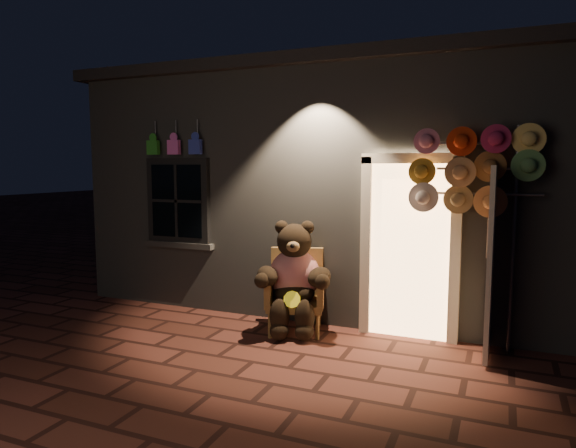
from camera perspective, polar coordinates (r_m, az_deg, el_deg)
The scene contains 5 objects.
ground at distance 5.57m, azimuth -3.98°, elevation -15.04°, with size 60.00×60.00×0.00m, color #572921.
shop_building at distance 8.93m, azimuth 7.64°, elevation 4.45°, with size 7.30×5.95×3.51m.
wicker_armchair at distance 6.43m, azimuth 0.88°, elevation -7.37°, with size 0.84×0.80×1.01m.
teddy_bear at distance 6.27m, azimuth 0.66°, elevation -5.99°, with size 0.95×0.88×1.37m.
hat_rack at distance 5.91m, azimuth 19.75°, elevation 5.81°, with size 1.41×0.22×2.49m.
Camera 1 is at (2.36, -4.62, 2.04)m, focal length 32.00 mm.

